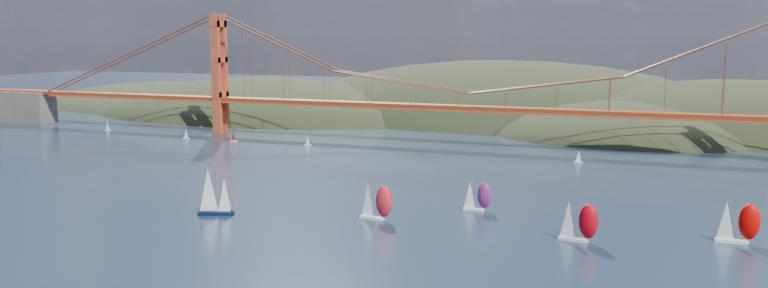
% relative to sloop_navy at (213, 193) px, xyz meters
% --- Properties ---
extents(ground, '(1200.00, 1200.00, 0.00)m').
position_rel_sloop_navy_xyz_m(ground, '(33.16, -41.23, -5.94)').
color(ground, black).
rests_on(ground, ground).
extents(headlands, '(725.00, 225.00, 96.00)m').
position_rel_sloop_navy_xyz_m(headlands, '(78.11, 237.06, -18.39)').
color(headlands, black).
rests_on(headlands, ground).
extents(bridge, '(552.00, 12.00, 55.00)m').
position_rel_sloop_navy_xyz_m(bridge, '(31.42, 138.77, 26.30)').
color(bridge, maroon).
rests_on(bridge, ground).
extents(sloop_navy, '(9.15, 6.60, 13.45)m').
position_rel_sloop_navy_xyz_m(sloop_navy, '(0.00, 0.00, 0.00)').
color(sloop_navy, black).
rests_on(sloop_navy, ground).
extents(racer_0, '(8.97, 4.10, 10.15)m').
position_rel_sloop_navy_xyz_m(racer_0, '(41.11, 10.00, -1.14)').
color(racer_0, silver).
rests_on(racer_0, ground).
extents(racer_1, '(8.95, 4.13, 10.12)m').
position_rel_sloop_navy_xyz_m(racer_1, '(91.04, 7.68, -1.16)').
color(racer_1, silver).
rests_on(racer_1, ground).
extents(racer_2, '(9.12, 3.67, 10.53)m').
position_rel_sloop_navy_xyz_m(racer_2, '(124.63, 18.84, -0.96)').
color(racer_2, white).
rests_on(racer_2, ground).
extents(racer_rwb, '(7.66, 3.21, 8.73)m').
position_rel_sloop_navy_xyz_m(racer_rwb, '(62.77, 28.40, -1.81)').
color(racer_rwb, silver).
rests_on(racer_rwb, ground).
extents(distant_boat_0, '(3.00, 2.00, 4.70)m').
position_rel_sloop_navy_xyz_m(distant_boat_0, '(-141.51, 124.93, -3.53)').
color(distant_boat_0, silver).
rests_on(distant_boat_0, ground).
extents(distant_boat_1, '(3.00, 2.00, 4.70)m').
position_rel_sloop_navy_xyz_m(distant_boat_1, '(-89.84, 115.04, -3.53)').
color(distant_boat_1, silver).
rests_on(distant_boat_1, ground).
extents(distant_boat_2, '(3.00, 2.00, 4.70)m').
position_rel_sloop_navy_xyz_m(distant_boat_2, '(-65.52, 115.06, -3.53)').
color(distant_boat_2, silver).
rests_on(distant_boat_2, ground).
extents(distant_boat_3, '(3.00, 2.00, 4.70)m').
position_rel_sloop_navy_xyz_m(distant_boat_3, '(-30.47, 116.14, -3.53)').
color(distant_boat_3, silver).
rests_on(distant_boat_3, ground).
extents(distant_boat_8, '(3.00, 2.00, 4.70)m').
position_rel_sloop_navy_xyz_m(distant_boat_8, '(80.08, 112.57, -3.53)').
color(distant_boat_8, silver).
rests_on(distant_boat_8, ground).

